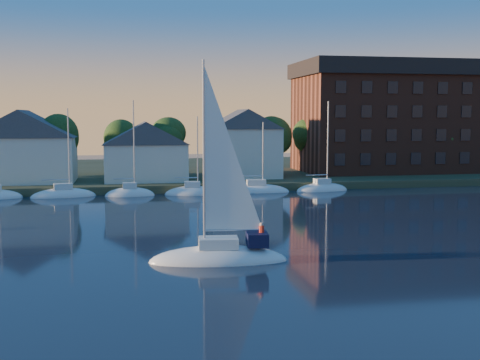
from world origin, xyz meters
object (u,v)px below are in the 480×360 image
object	(u,v)px
clubhouse_east	(243,143)
condo_block	(394,116)
clubhouse_west	(24,145)
hero_sailboat	(221,253)
clubhouse_centre	(146,150)

from	to	relation	value
clubhouse_east	condo_block	bearing A→B (deg)	12.89
clubhouse_west	hero_sailboat	xyz separation A→B (m)	(19.49, -44.95, -5.33)
condo_block	hero_sailboat	xyz separation A→B (m)	(-36.51, -51.90, -9.19)
condo_block	clubhouse_centre	bearing A→B (deg)	-168.76
clubhouse_west	hero_sailboat	bearing A→B (deg)	-66.56
clubhouse_east	hero_sailboat	distance (m)	47.45
condo_block	hero_sailboat	world-z (taller)	condo_block
clubhouse_east	clubhouse_centre	bearing A→B (deg)	-171.87
clubhouse_west	hero_sailboat	distance (m)	49.28
clubhouse_west	clubhouse_centre	bearing A→B (deg)	-3.58
clubhouse_west	condo_block	size ratio (longest dim) A/B	0.44
clubhouse_centre	condo_block	size ratio (longest dim) A/B	0.37
clubhouse_east	clubhouse_west	bearing A→B (deg)	-178.09
clubhouse_east	hero_sailboat	bearing A→B (deg)	-102.88
clubhouse_centre	clubhouse_east	size ratio (longest dim) A/B	1.10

